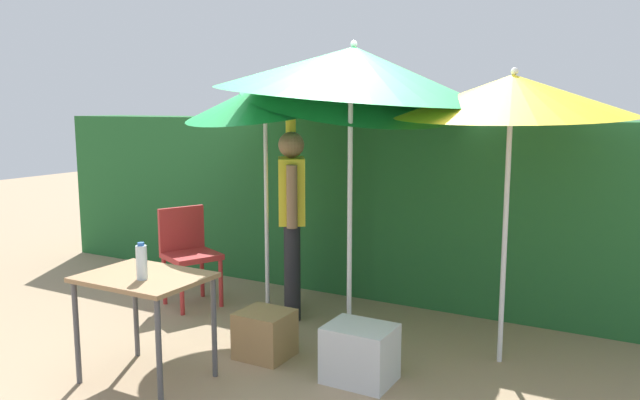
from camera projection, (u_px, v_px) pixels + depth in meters
The scene contains 12 objects.
ground_plane at pixel (301, 350), 4.66m from camera, with size 24.00×24.00×0.00m, color #9E8466.
hedge_row at pixel (391, 207), 6.01m from camera, with size 8.00×0.70×1.69m, color #23602D.
umbrella_rainbow at pixel (352, 71), 4.50m from camera, with size 2.03×2.01×2.35m.
umbrella_orange at pixel (354, 80), 5.35m from camera, with size 2.05×1.99×2.53m.
umbrella_yellow at pixel (512, 96), 4.17m from camera, with size 1.60×1.61×2.07m.
umbrella_navy at pixel (267, 97), 5.25m from camera, with size 1.44×1.44×2.16m.
person_vendor at pixel (292, 210), 5.32m from camera, with size 0.38×0.51×1.88m.
chair_plastic at pixel (188, 249), 5.69m from camera, with size 0.58×0.58×0.89m.
cooler_box at pixel (360, 354), 4.11m from camera, with size 0.44×0.35×0.38m, color silver.
crate_cardboard at pixel (265, 334), 4.52m from camera, with size 0.37×0.34×0.34m, color #9E7A4C.
folding_table at pixel (144, 288), 4.07m from camera, with size 0.80×0.60×0.72m.
bottle_water at pixel (142, 262), 3.94m from camera, with size 0.07×0.07×0.24m.
Camera 1 is at (2.29, -3.81, 1.82)m, focal length 34.86 mm.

